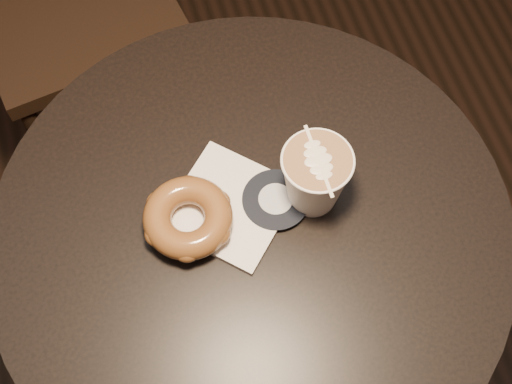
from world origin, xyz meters
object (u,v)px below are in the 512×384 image
(cafe_table, at_px, (252,276))
(pastry_bag, at_px, (230,206))
(doughnut, at_px, (188,218))
(latte_cup, at_px, (315,179))

(cafe_table, distance_m, pastry_bag, 0.21)
(cafe_table, height_order, doughnut, doughnut)
(doughnut, xyz_separation_m, latte_cup, (0.17, -0.00, 0.02))
(doughnut, bearing_deg, pastry_bag, 10.83)
(pastry_bag, relative_size, latte_cup, 1.41)
(latte_cup, bearing_deg, cafe_table, -167.89)
(cafe_table, relative_size, latte_cup, 7.33)
(cafe_table, xyz_separation_m, doughnut, (-0.08, 0.02, 0.23))
(cafe_table, xyz_separation_m, latte_cup, (0.09, 0.02, 0.25))
(pastry_bag, bearing_deg, cafe_table, -105.89)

